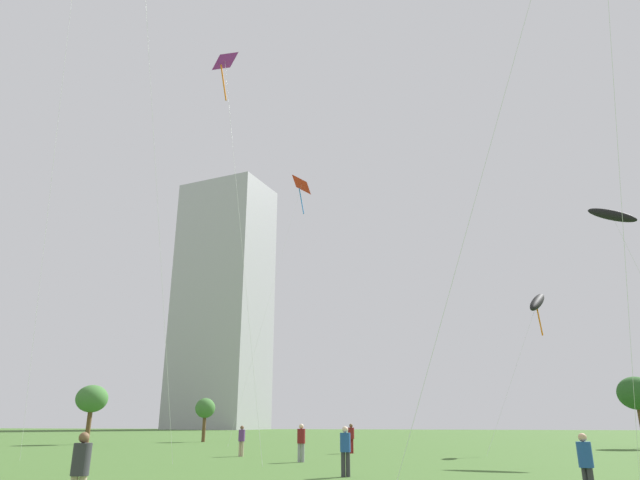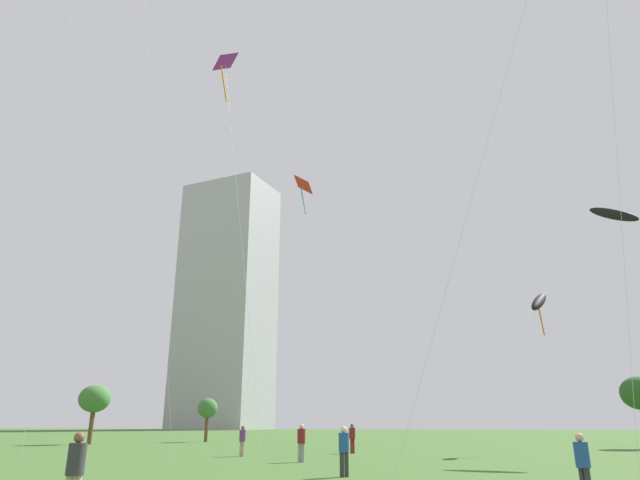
{
  "view_description": "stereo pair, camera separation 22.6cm",
  "coord_description": "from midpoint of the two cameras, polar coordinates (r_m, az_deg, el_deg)",
  "views": [
    {
      "loc": [
        4.64,
        -15.56,
        1.96
      ],
      "look_at": [
        -1.88,
        12.72,
        11.6
      ],
      "focal_mm": 30.77,
      "sensor_mm": 36.0,
      "label": 1
    },
    {
      "loc": [
        4.86,
        -15.51,
        1.96
      ],
      "look_at": [
        -1.88,
        12.72,
        11.6
      ],
      "focal_mm": 30.77,
      "sensor_mm": 36.0,
      "label": 2
    }
  ],
  "objects": [
    {
      "name": "person_standing_0",
      "position": [
        38.27,
        3.55,
        -19.69
      ],
      "size": [
        0.41,
        0.41,
        1.84
      ],
      "rotation": [
        0.0,
        0.0,
        1.07
      ],
      "color": "maroon",
      "rests_on": "ground"
    },
    {
      "name": "person_standing_1",
      "position": [
        35.32,
        -7.87,
        -19.77
      ],
      "size": [
        0.39,
        0.39,
        1.74
      ],
      "rotation": [
        0.0,
        0.0,
        6.04
      ],
      "color": "tan",
      "rests_on": "ground"
    },
    {
      "name": "person_standing_2",
      "position": [
        22.26,
        2.82,
        -20.74
      ],
      "size": [
        0.4,
        0.4,
        1.8
      ],
      "rotation": [
        0.0,
        0.0,
        3.29
      ],
      "color": "#2D2D33",
      "rests_on": "ground"
    },
    {
      "name": "person_standing_3",
      "position": [
        30.11,
        -1.72,
        -20.06
      ],
      "size": [
        0.41,
        0.41,
        1.86
      ],
      "rotation": [
        0.0,
        0.0,
        0.11
      ],
      "color": "gray",
      "rests_on": "ground"
    },
    {
      "name": "person_standing_4",
      "position": [
        17.12,
        26.02,
        -19.99
      ],
      "size": [
        0.37,
        0.37,
        1.67
      ],
      "rotation": [
        0.0,
        0.0,
        2.24
      ],
      "color": "#2D2D33",
      "rests_on": "ground"
    },
    {
      "name": "person_standing_5",
      "position": [
        14.03,
        -23.65,
        -20.86
      ],
      "size": [
        0.39,
        0.39,
        1.75
      ],
      "rotation": [
        0.0,
        0.0,
        3.57
      ],
      "color": "tan",
      "rests_on": "ground"
    },
    {
      "name": "kite_flying_3",
      "position": [
        37.56,
        -9.67,
        17.18
      ],
      "size": [
        4.9,
        2.76,
        24.6
      ],
      "color": "silver",
      "rests_on": "ground"
    },
    {
      "name": "kite_flying_5",
      "position": [
        43.02,
        21.95,
        -6.0
      ],
      "size": [
        5.85,
        7.33,
        11.38
      ],
      "color": "silver",
      "rests_on": "ground"
    },
    {
      "name": "kite_flying_6",
      "position": [
        60.38,
        -1.66,
        5.43
      ],
      "size": [
        5.11,
        9.04,
        27.38
      ],
      "color": "silver",
      "rests_on": "ground"
    },
    {
      "name": "kite_flying_7",
      "position": [
        41.78,
        28.35,
        2.36
      ],
      "size": [
        5.12,
        2.7,
        16.32
      ],
      "color": "silver",
      "rests_on": "ground"
    },
    {
      "name": "park_tree_0",
      "position": [
        51.72,
        30.39,
        -13.61
      ],
      "size": [
        2.84,
        2.84,
        5.41
      ],
      "color": "brown",
      "rests_on": "ground"
    },
    {
      "name": "park_tree_1",
      "position": [
        57.36,
        -22.29,
        -15.09
      ],
      "size": [
        2.89,
        2.89,
        5.25
      ],
      "color": "brown",
      "rests_on": "ground"
    },
    {
      "name": "park_tree_2",
      "position": [
        60.8,
        -11.5,
        -16.83
      ],
      "size": [
        2.05,
        2.05,
        4.31
      ],
      "color": "brown",
      "rests_on": "ground"
    },
    {
      "name": "distant_highrise_0",
      "position": [
        162.18,
        -9.65,
        -6.3
      ],
      "size": [
        27.17,
        22.13,
        70.35
      ],
      "primitive_type": "cube",
      "rotation": [
        0.0,
        0.0,
        -0.19
      ],
      "color": "#A8A8AD",
      "rests_on": "ground"
    }
  ]
}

